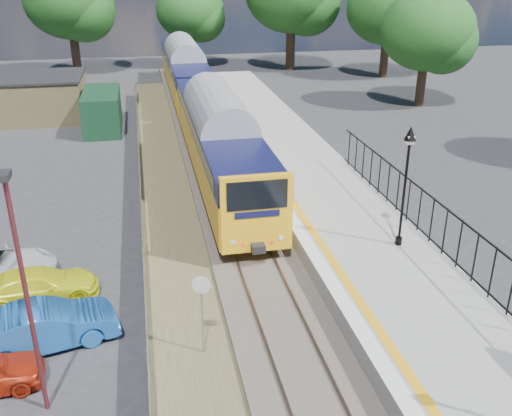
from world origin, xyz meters
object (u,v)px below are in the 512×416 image
object	(u,v)px
train	(198,94)
carpark_lamp	(24,284)
car_blue	(45,326)
victorian_lamp_north	(408,159)
car_yellow	(38,286)
speed_sign	(202,303)

from	to	relation	value
train	carpark_lamp	world-z (taller)	carpark_lamp
carpark_lamp	car_blue	world-z (taller)	carpark_lamp
victorian_lamp_north	car_blue	bearing A→B (deg)	-168.45
carpark_lamp	car_blue	size ratio (longest dim) A/B	1.56
car_yellow	victorian_lamp_north	bearing A→B (deg)	-98.05
victorian_lamp_north	car_yellow	bearing A→B (deg)	179.41
carpark_lamp	car_yellow	bearing A→B (deg)	99.44
victorian_lamp_north	car_yellow	world-z (taller)	victorian_lamp_north
carpark_lamp	car_yellow	distance (m)	6.37
speed_sign	car_blue	distance (m)	4.93
victorian_lamp_north	train	world-z (taller)	victorian_lamp_north
victorian_lamp_north	carpark_lamp	xyz separation A→B (m)	(-12.16, -5.30, -0.52)
victorian_lamp_north	carpark_lamp	bearing A→B (deg)	-156.45
victorian_lamp_north	speed_sign	world-z (taller)	victorian_lamp_north
victorian_lamp_north	car_blue	xyz separation A→B (m)	(-12.48, -2.55, -3.60)
train	car_blue	size ratio (longest dim) A/B	9.67
train	car_yellow	xyz separation A→B (m)	(-7.77, -21.13, -1.76)
train	carpark_lamp	xyz separation A→B (m)	(-6.86, -26.57, 1.43)
train	victorian_lamp_north	bearing A→B (deg)	-76.01
victorian_lamp_north	train	size ratio (longest dim) A/B	0.11
train	speed_sign	world-z (taller)	train
car_blue	car_yellow	bearing A→B (deg)	-1.68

